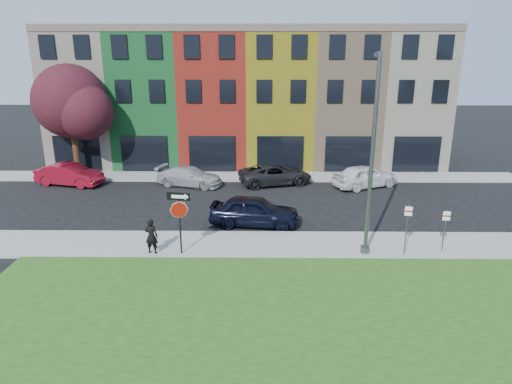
{
  "coord_description": "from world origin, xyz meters",
  "views": [
    {
      "loc": [
        -1.4,
        -16.69,
        8.81
      ],
      "look_at": [
        -1.64,
        4.0,
        2.34
      ],
      "focal_mm": 32.0,
      "sensor_mm": 36.0,
      "label": 1
    }
  ],
  "objects_px": {
    "man": "(151,236)",
    "sedan_near": "(254,211)",
    "stop_sign": "(179,211)",
    "street_lamp": "(372,157)"
  },
  "relations": [
    {
      "from": "stop_sign",
      "to": "street_lamp",
      "type": "xyz_separation_m",
      "value": [
        8.25,
        0.36,
        2.33
      ]
    },
    {
      "from": "man",
      "to": "sedan_near",
      "type": "height_order",
      "value": "man"
    },
    {
      "from": "street_lamp",
      "to": "sedan_near",
      "type": "bearing_deg",
      "value": 156.77
    },
    {
      "from": "stop_sign",
      "to": "man",
      "type": "xyz_separation_m",
      "value": [
        -1.3,
        0.02,
        -1.21
      ]
    },
    {
      "from": "man",
      "to": "street_lamp",
      "type": "xyz_separation_m",
      "value": [
        9.55,
        0.34,
        3.54
      ]
    },
    {
      "from": "sedan_near",
      "to": "street_lamp",
      "type": "distance_m",
      "value": 7.1
    },
    {
      "from": "man",
      "to": "stop_sign",
      "type": "bearing_deg",
      "value": -172.98
    },
    {
      "from": "man",
      "to": "street_lamp",
      "type": "bearing_deg",
      "value": -170.05
    },
    {
      "from": "sedan_near",
      "to": "man",
      "type": "bearing_deg",
      "value": 136.01
    },
    {
      "from": "stop_sign",
      "to": "street_lamp",
      "type": "bearing_deg",
      "value": 11.88
    }
  ]
}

